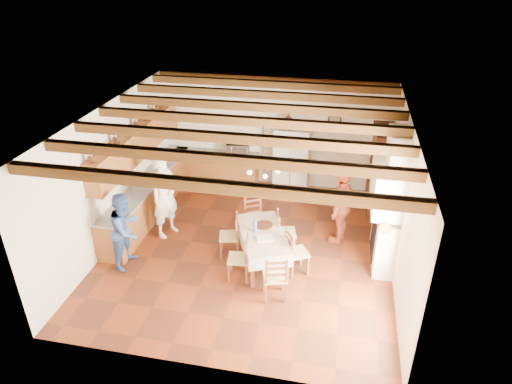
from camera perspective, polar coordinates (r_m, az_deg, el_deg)
floor at (r=10.02m, az=-0.90°, el=-7.11°), size 6.00×6.50×0.02m
ceiling at (r=8.64m, az=-1.05°, el=9.48°), size 6.00×6.50×0.02m
wall_back at (r=12.17m, az=2.29°, el=7.53°), size 6.00×0.02×3.00m
wall_front at (r=6.61m, az=-7.08°, el=-12.33°), size 6.00×0.02×3.00m
wall_left at (r=10.24m, az=-17.68°, el=2.07°), size 0.02×6.50×3.00m
wall_right at (r=9.15m, az=17.79°, el=-1.17°), size 0.02×6.50×3.00m
ceiling_beams at (r=8.67m, az=-1.05°, el=8.86°), size 6.00×6.30×0.16m
lower_cabinets_left at (r=11.41m, az=-13.16°, el=-0.60°), size 0.60×4.30×0.86m
lower_cabinets_back at (r=12.62m, az=-5.00°, el=2.96°), size 2.30×0.60×0.86m
countertop_left at (r=11.21m, az=-13.41°, el=1.42°), size 0.62×4.30×0.04m
countertop_back at (r=12.44m, az=-5.08°, el=4.83°), size 2.34×0.62×0.04m
backsplash_left at (r=11.19m, az=-14.92°, el=3.00°), size 0.03×4.30×0.60m
backsplash_back at (r=12.57m, az=-4.79°, el=6.68°), size 2.30×0.03×0.60m
upper_cabinets at (r=10.87m, az=-14.57°, el=6.05°), size 0.35×4.20×0.70m
fireplace at (r=9.34m, az=15.85°, el=-0.95°), size 0.56×1.60×2.80m
wall_picture at (r=11.89m, az=9.77°, el=8.45°), size 0.34×0.03×0.42m
refrigerator at (r=12.00m, az=4.56°, el=4.07°), size 0.92×0.77×1.80m
hutch at (r=11.31m, az=15.29°, el=2.48°), size 0.54×1.20×2.14m
dining_table at (r=9.25m, az=0.82°, el=-5.58°), size 1.39×1.84×0.72m
chandelier at (r=8.46m, az=0.90°, el=3.53°), size 0.47×0.47×0.03m
chair_left_near at (r=8.94m, az=-2.23°, el=-8.19°), size 0.45×0.47×0.96m
chair_left_far at (r=9.59m, az=-3.39°, el=-5.42°), size 0.48×0.50×0.96m
chair_right_near at (r=9.12m, az=5.17°, el=-7.44°), size 0.55×0.56×0.96m
chair_right_far at (r=9.71m, az=3.78°, el=-4.96°), size 0.49×0.50×0.96m
chair_end_near at (r=8.49m, az=2.40°, el=-10.46°), size 0.51×0.50×0.96m
chair_end_far at (r=10.24m, az=-0.15°, el=-2.98°), size 0.56×0.55×0.96m
person_man at (r=10.21m, az=-11.34°, el=-0.44°), size 0.72×0.85×1.97m
person_woman_blue at (r=9.51m, az=-15.92°, el=-4.56°), size 0.69×0.84×1.61m
person_woman_red at (r=10.01m, az=10.64°, el=-1.77°), size 0.71×1.09×1.73m
microwave at (r=12.21m, az=-2.27°, el=5.42°), size 0.65×0.50×0.33m
fridge_vase at (r=11.62m, az=4.11°, el=8.93°), size 0.36×0.36×0.33m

